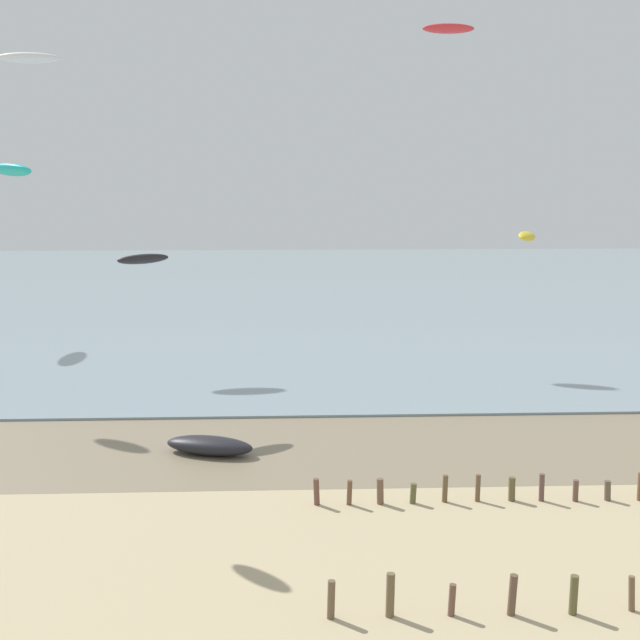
% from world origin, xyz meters
% --- Properties ---
extents(wet_sand_strip, '(120.00, 7.70, 0.01)m').
position_xyz_m(wet_sand_strip, '(0.00, 22.13, 0.00)').
color(wet_sand_strip, '#84755B').
rests_on(wet_sand_strip, ground).
extents(sea, '(160.00, 70.00, 0.10)m').
position_xyz_m(sea, '(0.00, 60.98, 0.05)').
color(sea, '#7F939E').
rests_on(sea, ground).
extents(groyne_far, '(13.92, 0.37, 0.87)m').
position_xyz_m(groyne_far, '(8.72, 17.10, 0.38)').
color(groyne_far, brown).
rests_on(groyne_far, ground).
extents(grounded_kite, '(3.37, 2.01, 0.64)m').
position_xyz_m(grounded_kite, '(-1.98, 21.74, 0.32)').
color(grounded_kite, black).
rests_on(grounded_kite, ground).
extents(kite_aloft_3, '(1.57, 2.04, 0.56)m').
position_xyz_m(kite_aloft_3, '(11.31, 29.82, 6.97)').
color(kite_aloft_3, yellow).
extents(kite_aloft_5, '(2.49, 0.87, 0.58)m').
position_xyz_m(kite_aloft_5, '(8.57, 34.96, 16.46)').
color(kite_aloft_5, red).
extents(kite_aloft_6, '(2.22, 1.83, 0.59)m').
position_xyz_m(kite_aloft_6, '(-4.84, 26.43, 6.40)').
color(kite_aloft_6, black).
extents(kite_aloft_7, '(3.38, 1.45, 0.70)m').
position_xyz_m(kite_aloft_7, '(-12.81, 40.40, 15.67)').
color(kite_aloft_7, white).
extents(kite_aloft_9, '(1.94, 1.90, 0.55)m').
position_xyz_m(kite_aloft_9, '(-7.45, 19.27, 9.85)').
color(kite_aloft_9, '#19B2B7').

